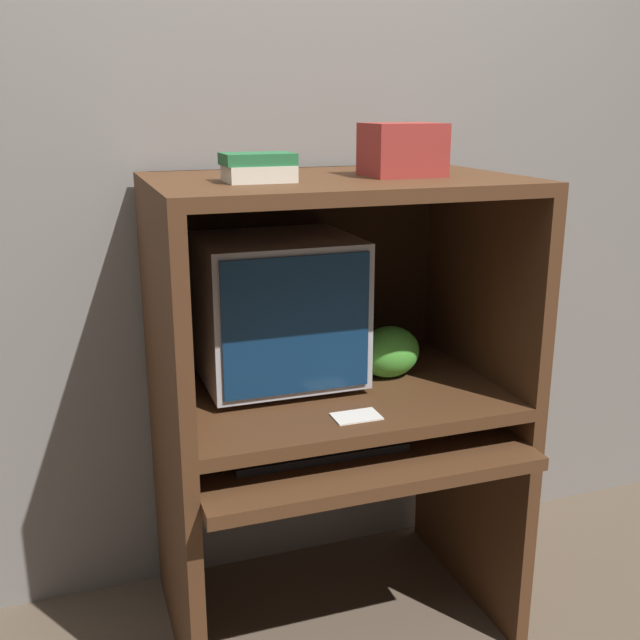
{
  "coord_description": "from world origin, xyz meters",
  "views": [
    {
      "loc": [
        -0.7,
        -1.57,
        1.55
      ],
      "look_at": [
        -0.04,
        0.34,
        0.97
      ],
      "focal_mm": 42.0,
      "sensor_mm": 36.0,
      "label": 1
    }
  ],
  "objects_px": {
    "keyboard": "(317,447)",
    "storage_box": "(402,150)",
    "mouse": "(413,432)",
    "snack_bag": "(389,352)",
    "crt_monitor": "(277,309)",
    "book_stack": "(258,167)"
  },
  "relations": [
    {
      "from": "crt_monitor",
      "to": "mouse",
      "type": "relative_size",
      "value": 7.07
    },
    {
      "from": "storage_box",
      "to": "book_stack",
      "type": "bearing_deg",
      "value": -176.22
    },
    {
      "from": "book_stack",
      "to": "storage_box",
      "type": "distance_m",
      "value": 0.41
    },
    {
      "from": "crt_monitor",
      "to": "keyboard",
      "type": "xyz_separation_m",
      "value": [
        0.03,
        -0.26,
        -0.32
      ]
    },
    {
      "from": "keyboard",
      "to": "storage_box",
      "type": "height_order",
      "value": "storage_box"
    },
    {
      "from": "mouse",
      "to": "book_stack",
      "type": "bearing_deg",
      "value": 165.55
    },
    {
      "from": "keyboard",
      "to": "snack_bag",
      "type": "relative_size",
      "value": 2.54
    },
    {
      "from": "book_stack",
      "to": "keyboard",
      "type": "bearing_deg",
      "value": -42.07
    },
    {
      "from": "book_stack",
      "to": "storage_box",
      "type": "xyz_separation_m",
      "value": [
        0.41,
        0.03,
        0.03
      ]
    },
    {
      "from": "crt_monitor",
      "to": "storage_box",
      "type": "bearing_deg",
      "value": -22.28
    },
    {
      "from": "snack_bag",
      "to": "storage_box",
      "type": "xyz_separation_m",
      "value": [
        -0.01,
        -0.07,
        0.59
      ]
    },
    {
      "from": "mouse",
      "to": "snack_bag",
      "type": "bearing_deg",
      "value": 86.96
    },
    {
      "from": "keyboard",
      "to": "book_stack",
      "type": "height_order",
      "value": "book_stack"
    },
    {
      "from": "mouse",
      "to": "snack_bag",
      "type": "height_order",
      "value": "snack_bag"
    },
    {
      "from": "book_stack",
      "to": "crt_monitor",
      "type": "bearing_deg",
      "value": 60.85
    },
    {
      "from": "crt_monitor",
      "to": "storage_box",
      "type": "distance_m",
      "value": 0.57
    },
    {
      "from": "keyboard",
      "to": "snack_bag",
      "type": "bearing_deg",
      "value": 34.04
    },
    {
      "from": "storage_box",
      "to": "keyboard",
      "type": "bearing_deg",
      "value": -155.3
    },
    {
      "from": "snack_bag",
      "to": "book_stack",
      "type": "xyz_separation_m",
      "value": [
        -0.41,
        -0.09,
        0.56
      ]
    },
    {
      "from": "keyboard",
      "to": "storage_box",
      "type": "bearing_deg",
      "value": 24.7
    },
    {
      "from": "keyboard",
      "to": "mouse",
      "type": "height_order",
      "value": "mouse"
    },
    {
      "from": "mouse",
      "to": "snack_bag",
      "type": "distance_m",
      "value": 0.26
    }
  ]
}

